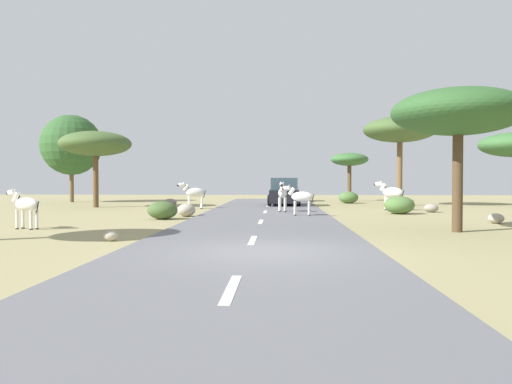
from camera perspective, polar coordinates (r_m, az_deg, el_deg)
name	(u,v)px	position (r m, az deg, el deg)	size (l,w,h in m)	color
ground_plane	(266,253)	(11.46, 1.13, -6.90)	(90.00, 90.00, 0.00)	#998E60
road	(248,252)	(11.48, -0.90, -6.77)	(6.00, 64.00, 0.05)	slate
lane_markings	(245,257)	(10.48, -1.24, -7.38)	(0.16, 56.00, 0.01)	silver
zebra_0	(282,193)	(25.55, 3.00, -0.17)	(0.49, 1.64, 1.54)	silver
zebra_1	(194,193)	(29.01, -7.05, -0.08)	(1.61, 0.74, 1.56)	silver
zebra_2	(25,205)	(18.60, -24.60, -1.31)	(1.40, 0.73, 1.38)	silver
zebra_3	(300,197)	(22.84, 5.01, -0.57)	(1.48, 0.50, 1.40)	silver
zebra_4	(391,193)	(28.50, 14.98, -0.06)	(1.54, 1.14, 1.62)	silver
car_0	(287,190)	(39.30, 3.52, 0.18)	(2.23, 4.44, 1.74)	silver
car_1	(284,193)	(32.40, 3.16, -0.07)	(2.04, 4.35, 1.74)	black
tree_0	(96,144)	(32.13, -17.64, 5.17)	(4.27, 4.27, 4.60)	brown
tree_1	(458,113)	(17.34, 21.84, 8.28)	(4.16, 4.16, 4.52)	#4C3823
tree_4	(400,130)	(33.84, 15.92, 6.72)	(4.66, 4.66, 5.70)	brown
tree_5	(71,145)	(40.35, -20.10, 4.99)	(4.49, 4.49, 6.53)	brown
tree_7	(349,160)	(40.33, 10.49, 3.56)	(2.91, 2.91, 3.79)	brown
bush_2	(162,210)	(21.58, -10.50, -2.04)	(1.27, 1.14, 0.76)	#425B2D
bush_3	(348,197)	(36.40, 10.39, -0.61)	(1.39, 1.25, 0.83)	#4C7038
bush_4	(399,205)	(25.49, 15.86, -1.42)	(1.46, 1.31, 0.88)	#4C7038
rock_0	(496,218)	(21.25, 25.45, -2.70)	(0.59, 0.53, 0.38)	#A89E8C
rock_1	(186,210)	(23.05, -7.86, -2.03)	(0.82, 0.85, 0.59)	#A89E8C
rock_2	(170,202)	(32.42, -9.63, -1.16)	(0.80, 0.79, 0.47)	gray
rock_3	(431,208)	(27.37, 19.14, -1.71)	(0.73, 0.68, 0.44)	gray
rock_4	(111,236)	(14.21, -16.06, -4.79)	(0.40, 0.33, 0.28)	#A89E8C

